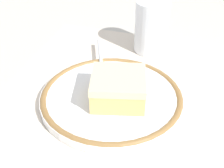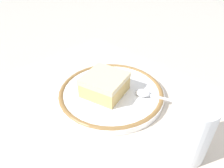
{
  "view_description": "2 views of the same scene",
  "coord_description": "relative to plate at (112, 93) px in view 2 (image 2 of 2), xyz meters",
  "views": [
    {
      "loc": [
        -0.39,
        -0.13,
        0.33
      ],
      "look_at": [
        0.0,
        -0.01,
        0.03
      ],
      "focal_mm": 51.82,
      "sensor_mm": 36.0,
      "label": 1
    },
    {
      "loc": [
        0.25,
        -0.27,
        0.3
      ],
      "look_at": [
        0.0,
        -0.01,
        0.03
      ],
      "focal_mm": 33.72,
      "sensor_mm": 36.0,
      "label": 2
    }
  ],
  "objects": [
    {
      "name": "ground_plane",
      "position": [
        -0.0,
        0.01,
        -0.01
      ],
      "size": [
        2.4,
        2.4,
        0.0
      ],
      "primitive_type": "plane",
      "color": "#B7B2A8"
    },
    {
      "name": "placemat",
      "position": [
        -0.0,
        0.01,
        -0.01
      ],
      "size": [
        0.5,
        0.36,
        0.0
      ],
      "primitive_type": "cube",
      "color": "beige",
      "rests_on": "ground_plane"
    },
    {
      "name": "plate",
      "position": [
        0.0,
        0.0,
        0.0
      ],
      "size": [
        0.23,
        0.23,
        0.02
      ],
      "color": "white",
      "rests_on": "placemat"
    },
    {
      "name": "cake_slice",
      "position": [
        -0.01,
        -0.01,
        0.03
      ],
      "size": [
        0.1,
        0.1,
        0.04
      ],
      "color": "#DBB76B",
      "rests_on": "plate"
    },
    {
      "name": "spoon",
      "position": [
        0.08,
        0.04,
        0.01
      ],
      "size": [
        0.13,
        0.06,
        0.01
      ],
      "color": "silver",
      "rests_on": "plate"
    },
    {
      "name": "cup",
      "position": [
        0.18,
        -0.03,
        0.04
      ],
      "size": [
        0.07,
        0.07,
        0.1
      ],
      "color": "white",
      "rests_on": "placemat"
    }
  ]
}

